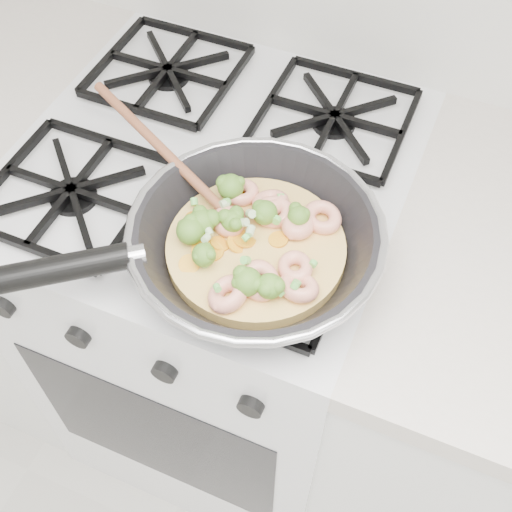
% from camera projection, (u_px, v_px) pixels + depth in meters
% --- Properties ---
extents(stove, '(0.60, 0.60, 0.92)m').
position_uv_depth(stove, '(222.00, 310.00, 1.35)').
color(stove, white).
rests_on(stove, ground).
extents(skillet, '(0.48, 0.39, 0.09)m').
position_uv_depth(skillet, '(251.00, 242.00, 0.82)').
color(skillet, black).
rests_on(skillet, stove).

